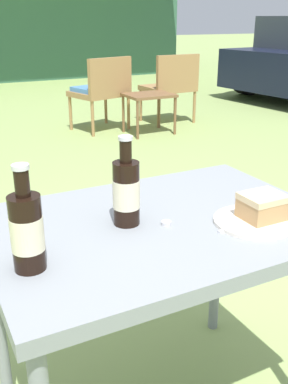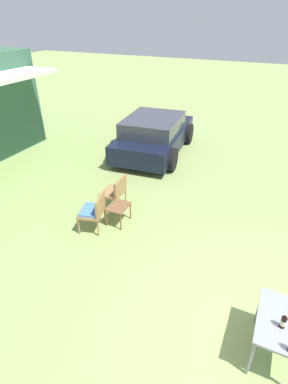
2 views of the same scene
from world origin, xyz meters
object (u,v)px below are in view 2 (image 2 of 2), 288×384
object	(u,v)px
wicker_chair_plain	(115,191)
cola_bottle_near	(283,322)
garden_side_table	(118,208)
patio_table	(283,325)
parked_car	(154,135)
wicker_chair_cushioned	(94,210)

from	to	relation	value
wicker_chair_plain	cola_bottle_near	bearing A→B (deg)	55.09
garden_side_table	patio_table	distance (m)	3.95
parked_car	cola_bottle_near	bearing A→B (deg)	-149.56
patio_table	garden_side_table	bearing A→B (deg)	62.63
parked_car	cola_bottle_near	world-z (taller)	parked_car
parked_car	wicker_chair_cushioned	distance (m)	4.51
wicker_chair_cushioned	patio_table	size ratio (longest dim) A/B	0.89
parked_car	patio_table	world-z (taller)	parked_car
wicker_chair_plain	cola_bottle_near	world-z (taller)	cola_bottle_near
wicker_chair_cushioned	garden_side_table	size ratio (longest dim) A/B	1.61
cola_bottle_near	garden_side_table	bearing A→B (deg)	61.29
garden_side_table	cola_bottle_near	distance (m)	3.98
patio_table	wicker_chair_cushioned	bearing A→B (deg)	70.17
wicker_chair_cushioned	patio_table	distance (m)	4.12
wicker_chair_cushioned	patio_table	bearing A→B (deg)	54.67
wicker_chair_cushioned	cola_bottle_near	distance (m)	4.14
wicker_chair_cushioned	garden_side_table	xyz separation A→B (m)	(0.41, -0.38, -0.09)
wicker_chair_plain	patio_table	size ratio (longest dim) A/B	0.89
wicker_chair_plain	patio_table	distance (m)	4.49
wicker_chair_cushioned	cola_bottle_near	bearing A→B (deg)	53.35
garden_side_table	wicker_chair_cushioned	bearing A→B (deg)	137.69
wicker_chair_plain	cola_bottle_near	xyz separation A→B (m)	(-2.40, -3.83, 0.32)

